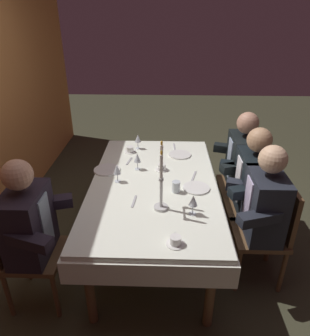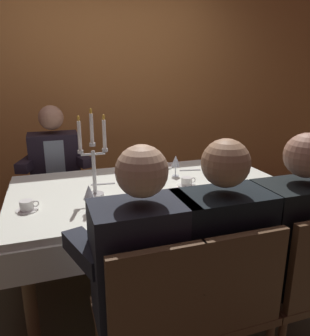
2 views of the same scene
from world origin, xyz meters
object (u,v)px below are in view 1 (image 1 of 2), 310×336
at_px(dinner_plate_0, 107,170).
at_px(water_tumbler_0, 176,187).
at_px(coffee_cup_2, 162,167).
at_px(coffee_cup_0, 130,150).
at_px(dining_table, 154,193).
at_px(candelabra, 161,183).
at_px(seated_diner_1, 265,205).
at_px(wine_glass_3, 137,158).
at_px(seated_diner_3, 243,161).
at_px(dinner_plate_2, 196,188).
at_px(coffee_cup_1, 175,241).
at_px(wine_glass_0, 117,170).
at_px(wine_glass_2, 138,139).
at_px(seated_diner_0, 28,224).
at_px(seated_diner_2, 253,182).
at_px(wine_glass_1, 193,201).
at_px(dinner_plate_1, 180,155).

bearing_deg(dinner_plate_0, water_tumbler_0, -119.42).
bearing_deg(coffee_cup_2, coffee_cup_0, 40.52).
height_order(dining_table, candelabra, candelabra).
relative_size(dining_table, seated_diner_1, 1.56).
xyz_separation_m(wine_glass_3, seated_diner_3, (0.23, -1.05, -0.12)).
xyz_separation_m(dinner_plate_2, coffee_cup_1, (-0.71, 0.19, 0.02)).
xyz_separation_m(dinner_plate_0, wine_glass_0, (-0.21, -0.13, 0.11)).
height_order(wine_glass_2, coffee_cup_2, wine_glass_2).
distance_m(dinner_plate_0, seated_diner_0, 0.94).
bearing_deg(dinner_plate_0, coffee_cup_0, -22.12).
relative_size(wine_glass_3, seated_diner_2, 0.13).
bearing_deg(dinner_plate_0, wine_glass_1, -131.72).
bearing_deg(dining_table, dinner_plate_0, 65.53).
distance_m(dinner_plate_1, seated_diner_2, 0.83).
height_order(wine_glass_1, seated_diner_1, seated_diner_1).
distance_m(candelabra, coffee_cup_0, 1.12).
relative_size(wine_glass_1, seated_diner_2, 0.13).
distance_m(dinner_plate_1, water_tumbler_0, 0.73).
xyz_separation_m(wine_glass_3, water_tumbler_0, (-0.40, -0.36, -0.07)).
height_order(dining_table, wine_glass_2, wine_glass_2).
xyz_separation_m(wine_glass_0, coffee_cup_2, (0.24, -0.39, -0.09)).
height_order(wine_glass_1, coffee_cup_2, wine_glass_1).
distance_m(wine_glass_2, seated_diner_3, 1.12).
relative_size(coffee_cup_2, seated_diner_0, 0.11).
xyz_separation_m(dinner_plate_1, seated_diner_2, (-0.53, -0.64, -0.01)).
bearing_deg(candelabra, dinner_plate_2, -44.19).
bearing_deg(seated_diner_0, wine_glass_0, -42.26).
bearing_deg(water_tumbler_0, coffee_cup_1, 178.19).
height_order(seated_diner_0, seated_diner_2, same).
relative_size(coffee_cup_0, coffee_cup_1, 1.00).
bearing_deg(dining_table, coffee_cup_0, 23.48).
relative_size(dinner_plate_2, seated_diner_0, 0.18).
distance_m(coffee_cup_1, seated_diner_0, 1.07).
bearing_deg(coffee_cup_1, seated_diner_0, 79.93).
relative_size(dinner_plate_1, coffee_cup_0, 1.77).
bearing_deg(dinner_plate_2, water_tumbler_0, 107.92).
relative_size(dinner_plate_2, coffee_cup_1, 1.72).
bearing_deg(coffee_cup_0, wine_glass_2, -39.07).
relative_size(seated_diner_1, seated_diner_2, 1.00).
bearing_deg(seated_diner_3, wine_glass_0, 111.31).
relative_size(dining_table, wine_glass_3, 11.83).
bearing_deg(dinner_plate_1, coffee_cup_0, 83.01).
xyz_separation_m(wine_glass_3, seated_diner_2, (-0.20, -1.05, -0.12)).
bearing_deg(coffee_cup_2, wine_glass_3, 88.12).
height_order(dinner_plate_2, seated_diner_3, seated_diner_3).
bearing_deg(wine_glass_3, water_tumbler_0, -138.40).
relative_size(water_tumbler_0, seated_diner_2, 0.08).
bearing_deg(wine_glass_0, seated_diner_1, -105.09).
xyz_separation_m(dining_table, coffee_cup_2, (0.24, -0.07, 0.15)).
xyz_separation_m(candelabra, coffee_cup_2, (0.64, 0.00, -0.20)).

